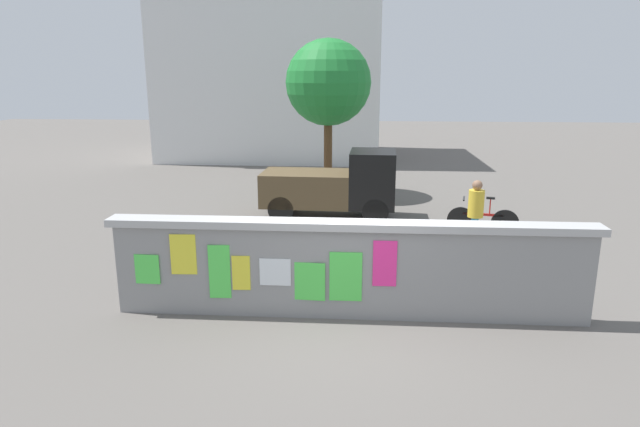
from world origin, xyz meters
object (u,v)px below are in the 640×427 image
Objects in this scene: bicycle_near at (228,249)px; person_walking at (476,209)px; tree_roadside at (328,83)px; auto_rickshaw_truck at (336,185)px; motorcycle at (409,254)px; bicycle_far at (482,220)px.

bicycle_near is 1.04× the size of person_walking.
tree_roadside is (-3.58, 5.83, 2.57)m from person_walking.
auto_rickshaw_truck is 1.92× the size of motorcycle.
bicycle_far reaches higher than motorcycle.
person_walking is 7.31m from tree_roadside.
auto_rickshaw_truck reaches higher than bicycle_near.
bicycle_near is 8.00m from tree_roadside.
auto_rickshaw_truck is at bearing 138.52° from person_walking.
motorcycle is 1.13× the size of bicycle_far.
bicycle_far is at bearing 55.98° from motorcycle.
bicycle_far is at bearing 25.31° from bicycle_near.
bicycle_near and bicycle_far have the same top height.
person_walking reaches higher than motorcycle.
motorcycle is at bearing -75.10° from tree_roadside.
bicycle_far is (2.06, 3.05, -0.10)m from motorcycle.
tree_roadside is (-2.00, 7.50, 3.10)m from motorcycle.
bicycle_near is at bearing -103.01° from tree_roadside.
person_walking is 0.33× the size of tree_roadside.
motorcycle is (1.61, -4.49, -0.44)m from auto_rickshaw_truck.
bicycle_far is 6.82m from tree_roadside.
person_walking reaches higher than bicycle_far.
bicycle_near is (-2.04, -4.14, -0.54)m from auto_rickshaw_truck.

